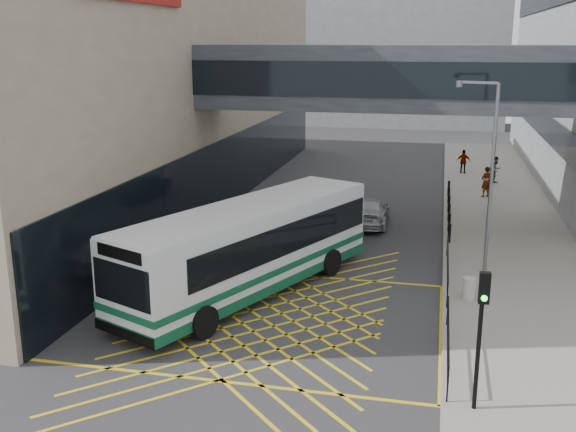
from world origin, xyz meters
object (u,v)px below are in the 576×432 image
Objects in this scene: bus at (251,246)px; traffic_light at (481,321)px; pedestrian_b at (495,170)px; pedestrian_c at (464,162)px; car_white at (177,257)px; pedestrian_a at (486,182)px; litter_bin at (469,288)px; street_lamp at (488,166)px; car_silver at (369,211)px; car_dark at (332,195)px.

bus is 10.61m from traffic_light.
pedestrian_b is 1.06× the size of pedestrian_c.
car_white is 2.58× the size of pedestrian_a.
litter_bin is (7.92, 0.67, -1.25)m from bus.
bus is 8.05m from litter_bin.
car_white reaches higher than litter_bin.
street_lamp is at bearing 82.03° from traffic_light.
litter_bin is at bearing 114.03° from car_silver.
car_white is 12.82m from street_lamp.
bus is at bearing 139.06° from car_white.
litter_bin is at bearing 156.01° from car_white.
bus is 6.94× the size of pedestrian_b.
pedestrian_b reaches higher than car_silver.
pedestrian_c reaches higher than car_silver.
car_silver is 2.85× the size of pedestrian_c.
car_white reaches higher than car_dark.
car_white is at bearing 177.05° from litter_bin.
car_silver is 9.48m from pedestrian_a.
pedestrian_b is 3.60m from pedestrian_c.
pedestrian_c is at bearing -137.31° from car_white.
traffic_light is 2.06× the size of pedestrian_a.
car_white is at bearing -167.01° from pedestrian_b.
bus is 1.61× the size of street_lamp.
car_dark is 13.55m from pedestrian_c.
pedestrian_b is at bearing 126.82° from pedestrian_c.
car_silver is 2.60× the size of pedestrian_a.
pedestrian_b is (2.29, 21.39, 0.47)m from litter_bin.
litter_bin is at bearing 84.81° from traffic_light.
car_white is 0.62× the size of street_lamp.
pedestrian_c is at bearing 78.86° from pedestrian_b.
street_lamp is at bearing 125.32° from car_dark.
car_white is at bearing 138.94° from traffic_light.
car_silver is at bearing 10.33° from pedestrian_a.
car_silver is (2.43, -3.16, 0.01)m from car_dark.
street_lamp reaches higher than car_dark.
pedestrian_c is at bearing 89.16° from litter_bin.
bus reaches higher than pedestrian_a.
car_white is at bearing 68.04° from pedestrian_c.
pedestrian_a is 7.36m from pedestrian_c.
litter_bin is (4.67, -9.95, -0.17)m from car_silver.
pedestrian_c is (0.36, 24.43, 0.42)m from litter_bin.
car_dark is at bearing 60.92° from pedestrian_c.
car_silver is (3.25, 10.62, -1.08)m from bus.
car_silver reaches higher than car_dark.
car_dark is at bearing 118.43° from litter_bin.
car_silver is 9.26m from street_lamp.
litter_bin is (0.07, 7.77, -2.02)m from traffic_light.
traffic_light reaches higher than car_dark.
car_silver is at bearing 145.25° from street_lamp.
car_silver is 13.40m from pedestrian_b.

